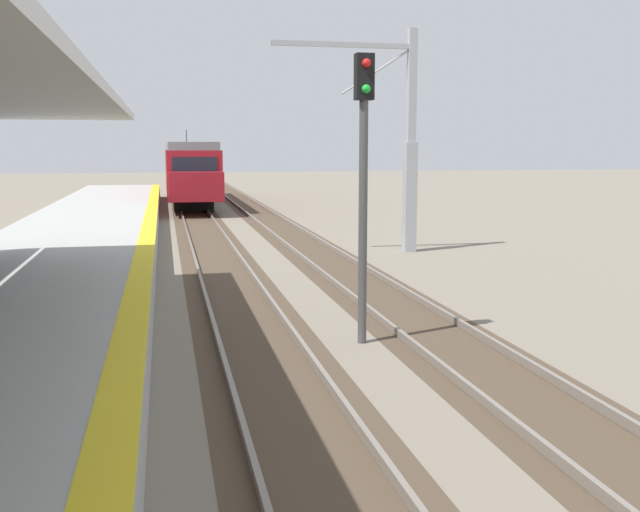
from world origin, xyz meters
The scene contains 6 objects.
station_platform centered at (-2.50, 16.00, 0.45)m, with size 5.00×80.00×0.91m.
track_pair_nearest_platform centered at (1.90, 20.00, 0.05)m, with size 2.34×120.00×0.16m.
track_pair_middle centered at (5.30, 20.00, 0.05)m, with size 2.34×120.00×0.16m.
approaching_train centered at (1.90, 48.96, 2.18)m, with size 2.93×19.60×4.76m.
rail_signal_post centered at (3.79, 14.13, 3.19)m, with size 0.32×0.34×5.20m.
catenary_pylon_far_side centered at (8.25, 25.43, 3.60)m, with size 5.00×0.40×7.50m.
Camera 1 is at (0.30, 1.40, 3.57)m, focal length 41.21 mm.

